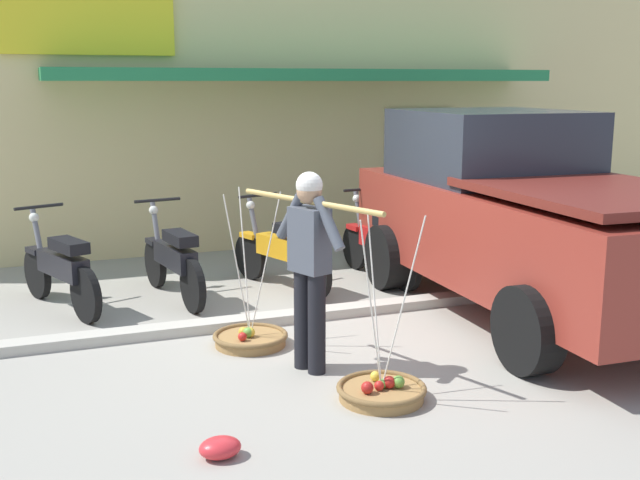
% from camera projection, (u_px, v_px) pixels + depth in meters
% --- Properties ---
extents(ground_plane, '(90.00, 90.00, 0.00)m').
position_uv_depth(ground_plane, '(320.00, 342.00, 7.37)').
color(ground_plane, '#9E998C').
extents(sidewalk_curb, '(20.00, 0.24, 0.10)m').
position_uv_depth(sidewalk_curb, '(296.00, 316.00, 8.00)').
color(sidewalk_curb, '#BAB4A5').
rests_on(sidewalk_curb, ground).
extents(fruit_vendor, '(0.64, 1.60, 1.70)m').
position_uv_depth(fruit_vendor, '(309.00, 258.00, 6.46)').
color(fruit_vendor, black).
rests_on(fruit_vendor, ground).
extents(fruit_basket_left_side, '(0.70, 0.70, 1.45)m').
position_uv_depth(fruit_basket_left_side, '(381.00, 390.00, 6.02)').
color(fruit_basket_left_side, '#9E7542').
rests_on(fruit_basket_left_side, ground).
extents(fruit_basket_right_side, '(0.70, 0.70, 1.45)m').
position_uv_depth(fruit_basket_right_side, '(250.00, 338.00, 7.25)').
color(fruit_basket_right_side, '#9E7542').
rests_on(fruit_basket_right_side, ground).
extents(motorcycle_nearest_shop, '(0.77, 1.73, 1.09)m').
position_uv_depth(motorcycle_nearest_shop, '(61.00, 269.00, 8.29)').
color(motorcycle_nearest_shop, black).
rests_on(motorcycle_nearest_shop, ground).
extents(motorcycle_second_in_row, '(0.54, 1.81, 1.09)m').
position_uv_depth(motorcycle_second_in_row, '(173.00, 260.00, 8.71)').
color(motorcycle_second_in_row, black).
rests_on(motorcycle_second_in_row, ground).
extents(motorcycle_third_in_row, '(0.72, 1.75, 1.09)m').
position_uv_depth(motorcycle_third_in_row, '(282.00, 252.00, 9.13)').
color(motorcycle_third_in_row, black).
rests_on(motorcycle_third_in_row, ground).
extents(motorcycle_end_of_row, '(0.54, 1.82, 1.09)m').
position_uv_depth(motorcycle_end_of_row, '(381.00, 244.00, 9.58)').
color(motorcycle_end_of_row, black).
rests_on(motorcycle_end_of_row, ground).
extents(parked_truck, '(2.29, 4.77, 2.10)m').
position_uv_depth(parked_truck, '(522.00, 216.00, 8.16)').
color(parked_truck, maroon).
rests_on(parked_truck, ground).
extents(storefront_building, '(13.00, 6.00, 4.20)m').
position_uv_depth(storefront_building, '(253.00, 100.00, 13.62)').
color(storefront_building, '#DBC684').
rests_on(storefront_building, ground).
extents(plastic_litter_bag, '(0.28, 0.22, 0.14)m').
position_uv_depth(plastic_litter_bag, '(220.00, 448.00, 5.08)').
color(plastic_litter_bag, red).
rests_on(plastic_litter_bag, ground).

